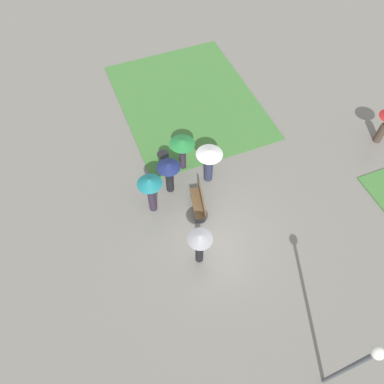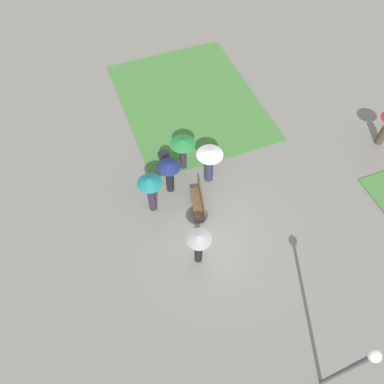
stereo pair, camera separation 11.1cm
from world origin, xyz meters
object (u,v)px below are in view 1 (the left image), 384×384
Objects in this scene: lamp_post at (355,364)px; crowd_person_green at (182,147)px; trash_bin at (164,161)px; crowd_person_navy at (169,171)px; crowd_person_grey at (200,242)px; crowd_person_teal at (150,188)px; crowd_person_white at (209,159)px; park_bench at (199,202)px.

crowd_person_green is at bearing -173.78° from lamp_post.
crowd_person_navy is (1.25, -0.16, 0.83)m from trash_bin.
crowd_person_grey is (3.45, -0.08, 0.12)m from crowd_person_navy.
crowd_person_white is at bearing -136.36° from crowd_person_teal.
crowd_person_grey reaches higher than crowd_person_white.
crowd_person_green is at bearing 26.12° from crowd_person_navy.
crowd_person_white is at bearing 50.34° from trash_bin.
crowd_person_teal is 2.78m from crowd_person_white.
crowd_person_grey is (3.39, -1.81, 0.06)m from crowd_person_white.
crowd_person_green reaches higher than park_bench.
lamp_post reaches higher than park_bench.
crowd_person_grey reaches higher than crowd_person_green.
crowd_person_teal is (1.90, -1.13, 1.03)m from trash_bin.
lamp_post is at bearing -95.80° from crowd_person_navy.
crowd_person_green reaches higher than crowd_person_navy.
crowd_person_grey is (2.80, 0.90, -0.09)m from crowd_person_teal.
lamp_post is at bearing 21.96° from park_bench.
crowd_person_green is (-2.27, 0.16, 0.92)m from park_bench.
crowd_person_white reaches higher than crowd_person_navy.
park_bench is 0.82× the size of crowd_person_grey.
crowd_person_grey reaches higher than trash_bin.
crowd_person_teal is at bearing -99.26° from park_bench.
crowd_person_teal reaches higher than trash_bin.
crowd_person_white is (-0.59, 2.71, -0.15)m from crowd_person_teal.
park_bench reaches higher than trash_bin.
crowd_person_teal reaches higher than crowd_person_grey.
trash_bin is 1.25m from crowd_person_green.
lamp_post is 2.30× the size of crowd_person_grey.
crowd_person_green is 0.96× the size of crowd_person_white.
trash_bin is at bearing 64.32° from crowd_person_navy.
park_bench is 1.83m from crowd_person_white.
lamp_post is 9.12m from crowd_person_navy.
crowd_person_green is 4.49m from crowd_person_grey.
park_bench is 2.14m from crowd_person_teal.
trash_bin is 0.48× the size of crowd_person_white.
park_bench is 2.46m from crowd_person_green.
lamp_post is 10.46m from trash_bin.
crowd_person_grey is (-5.32, -2.07, -1.42)m from lamp_post.
lamp_post is 2.48× the size of crowd_person_navy.
crowd_person_white reaches higher than trash_bin.
crowd_person_green is at bearing 67.02° from trash_bin.
crowd_person_teal is 1.07× the size of crowd_person_grey.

